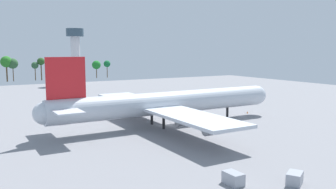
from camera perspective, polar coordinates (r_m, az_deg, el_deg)
The scene contains 10 objects.
ground_plane at distance 94.02m, azimuth -0.00°, elevation -4.97°, with size 271.48×271.48×0.00m, color gray.
cargo_airplane at distance 92.69m, azimuth -0.28°, elevation -1.41°, with size 67.87×60.74×18.25m.
pushback_tractor at distance 109.35m, azimuth -16.90°, elevation -2.94°, with size 2.91×5.03×2.09m.
fuel_truck at distance 132.49m, azimuth -0.39°, elevation -0.91°, with size 4.53×4.09×2.38m.
catering_truck at distance 101.11m, azimuth -16.27°, elevation -3.67°, with size 2.84×4.49×2.49m.
cargo_container_fore at distance 57.12m, azimuth 19.65°, elevation -12.56°, with size 3.72×3.33×1.84m.
cargo_container_aft at distance 54.83m, azimuth 10.43°, elevation -13.09°, with size 1.96×3.16×1.85m.
safety_cone_nose at distance 114.26m, azimuth 12.62°, elevation -2.79°, with size 0.48×0.48×0.69m, color orange.
control_tower at distance 210.16m, azimuth -14.63°, elevation 6.88°, with size 9.74×9.74×31.71m.
tree_line_backdrop at distance 245.24m, azimuth -20.76°, elevation 4.59°, with size 102.44×7.04×15.90m.
Camera 1 is at (-46.28, -79.41, 19.83)m, focal length 38.00 mm.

